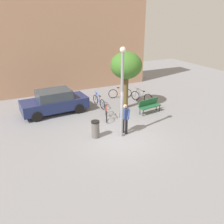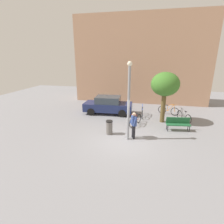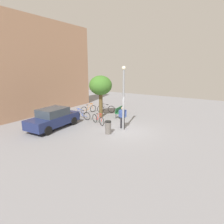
{
  "view_description": "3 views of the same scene",
  "coord_description": "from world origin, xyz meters",
  "px_view_note": "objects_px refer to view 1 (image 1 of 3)",
  "views": [
    {
      "loc": [
        -5.22,
        -9.74,
        6.02
      ],
      "look_at": [
        -0.44,
        0.17,
        1.47
      ],
      "focal_mm": 37.92,
      "sensor_mm": 36.0,
      "label": 1
    },
    {
      "loc": [
        1.3,
        -9.71,
        4.88
      ],
      "look_at": [
        -0.99,
        0.5,
        1.56
      ],
      "focal_mm": 28.15,
      "sensor_mm": 36.0,
      "label": 2
    },
    {
      "loc": [
        -11.66,
        -6.28,
        4.61
      ],
      "look_at": [
        -1.02,
        0.39,
        1.57
      ],
      "focal_mm": 30.17,
      "sensor_mm": 36.0,
      "label": 3
    }
  ],
  "objects_px": {
    "person_by_lamppost": "(125,117)",
    "park_bench": "(149,105)",
    "bicycle_silver": "(142,97)",
    "trash_bin": "(95,129)",
    "bicycle_blue": "(99,101)",
    "parked_car_navy": "(54,102)",
    "bicycle_red": "(106,113)",
    "bicycle_orange": "(120,93)",
    "lamppost": "(122,89)",
    "plaza_tree": "(126,66)"
  },
  "relations": [
    {
      "from": "person_by_lamppost",
      "to": "park_bench",
      "type": "bearing_deg",
      "value": 33.36
    },
    {
      "from": "bicycle_silver",
      "to": "trash_bin",
      "type": "relative_size",
      "value": 1.75
    },
    {
      "from": "bicycle_blue",
      "to": "parked_car_navy",
      "type": "xyz_separation_m",
      "value": [
        -3.02,
        0.2,
        0.39
      ]
    },
    {
      "from": "bicycle_red",
      "to": "bicycle_orange",
      "type": "height_order",
      "value": "same"
    },
    {
      "from": "park_bench",
      "to": "bicycle_orange",
      "type": "distance_m",
      "value": 3.48
    },
    {
      "from": "person_by_lamppost",
      "to": "parked_car_navy",
      "type": "height_order",
      "value": "person_by_lamppost"
    },
    {
      "from": "lamppost",
      "to": "bicycle_blue",
      "type": "height_order",
      "value": "lamppost"
    },
    {
      "from": "park_bench",
      "to": "plaza_tree",
      "type": "height_order",
      "value": "plaza_tree"
    },
    {
      "from": "lamppost",
      "to": "bicycle_silver",
      "type": "distance_m",
      "value": 6.09
    },
    {
      "from": "park_bench",
      "to": "bicycle_silver",
      "type": "height_order",
      "value": "bicycle_silver"
    },
    {
      "from": "lamppost",
      "to": "parked_car_navy",
      "type": "bearing_deg",
      "value": 116.97
    },
    {
      "from": "bicycle_silver",
      "to": "bicycle_orange",
      "type": "xyz_separation_m",
      "value": [
        -1.04,
        1.42,
        0.0
      ]
    },
    {
      "from": "person_by_lamppost",
      "to": "trash_bin",
      "type": "xyz_separation_m",
      "value": [
        -1.6,
        0.26,
        -0.5
      ]
    },
    {
      "from": "plaza_tree",
      "to": "person_by_lamppost",
      "type": "bearing_deg",
      "value": -119.33
    },
    {
      "from": "person_by_lamppost",
      "to": "parked_car_navy",
      "type": "relative_size",
      "value": 0.39
    },
    {
      "from": "bicycle_red",
      "to": "trash_bin",
      "type": "distance_m",
      "value": 2.49
    },
    {
      "from": "bicycle_red",
      "to": "parked_car_navy",
      "type": "distance_m",
      "value": 3.52
    },
    {
      "from": "person_by_lamppost",
      "to": "bicycle_orange",
      "type": "bearing_deg",
      "value": 64.83
    },
    {
      "from": "park_bench",
      "to": "bicycle_orange",
      "type": "bearing_deg",
      "value": 95.78
    },
    {
      "from": "parked_car_navy",
      "to": "bicycle_red",
      "type": "bearing_deg",
      "value": -40.78
    },
    {
      "from": "plaza_tree",
      "to": "bicycle_blue",
      "type": "height_order",
      "value": "plaza_tree"
    },
    {
      "from": "plaza_tree",
      "to": "bicycle_blue",
      "type": "distance_m",
      "value": 3.12
    },
    {
      "from": "bicycle_orange",
      "to": "parked_car_navy",
      "type": "xyz_separation_m",
      "value": [
        -5.24,
        -0.82,
        0.39
      ]
    },
    {
      "from": "bicycle_silver",
      "to": "plaza_tree",
      "type": "bearing_deg",
      "value": -161.35
    },
    {
      "from": "plaza_tree",
      "to": "bicycle_blue",
      "type": "relative_size",
      "value": 2.12
    },
    {
      "from": "lamppost",
      "to": "bicycle_silver",
      "type": "xyz_separation_m",
      "value": [
        3.87,
        4.14,
        -2.23
      ]
    },
    {
      "from": "lamppost",
      "to": "parked_car_navy",
      "type": "relative_size",
      "value": 1.08
    },
    {
      "from": "lamppost",
      "to": "trash_bin",
      "type": "xyz_separation_m",
      "value": [
        -1.28,
        0.48,
        -2.15
      ]
    },
    {
      "from": "bicycle_orange",
      "to": "bicycle_blue",
      "type": "bearing_deg",
      "value": -155.27
    },
    {
      "from": "person_by_lamppost",
      "to": "trash_bin",
      "type": "height_order",
      "value": "person_by_lamppost"
    },
    {
      "from": "park_bench",
      "to": "bicycle_silver",
      "type": "bearing_deg",
      "value": 71.15
    },
    {
      "from": "plaza_tree",
      "to": "bicycle_silver",
      "type": "distance_m",
      "value": 3.06
    },
    {
      "from": "plaza_tree",
      "to": "bicycle_orange",
      "type": "bearing_deg",
      "value": 72.51
    },
    {
      "from": "lamppost",
      "to": "plaza_tree",
      "type": "distance_m",
      "value": 4.21
    },
    {
      "from": "lamppost",
      "to": "park_bench",
      "type": "distance_m",
      "value": 4.34
    },
    {
      "from": "plaza_tree",
      "to": "trash_bin",
      "type": "bearing_deg",
      "value": -138.39
    },
    {
      "from": "parked_car_navy",
      "to": "trash_bin",
      "type": "relative_size",
      "value": 4.6
    },
    {
      "from": "person_by_lamppost",
      "to": "bicycle_orange",
      "type": "distance_m",
      "value": 5.92
    },
    {
      "from": "bicycle_red",
      "to": "bicycle_blue",
      "type": "xyz_separation_m",
      "value": [
        0.38,
        2.08,
        0.0
      ]
    },
    {
      "from": "bicycle_red",
      "to": "bicycle_silver",
      "type": "xyz_separation_m",
      "value": [
        3.64,
        1.68,
        0.0
      ]
    },
    {
      "from": "lamppost",
      "to": "bicycle_orange",
      "type": "height_order",
      "value": "lamppost"
    },
    {
      "from": "park_bench",
      "to": "lamppost",
      "type": "bearing_deg",
      "value": -146.43
    },
    {
      "from": "lamppost",
      "to": "park_bench",
      "type": "bearing_deg",
      "value": 33.57
    },
    {
      "from": "parked_car_navy",
      "to": "person_by_lamppost",
      "type": "bearing_deg",
      "value": -58.77
    },
    {
      "from": "bicycle_silver",
      "to": "trash_bin",
      "type": "bearing_deg",
      "value": -144.63
    },
    {
      "from": "bicycle_red",
      "to": "bicycle_orange",
      "type": "bearing_deg",
      "value": 50.09
    },
    {
      "from": "park_bench",
      "to": "person_by_lamppost",
      "type": "bearing_deg",
      "value": -146.64
    },
    {
      "from": "lamppost",
      "to": "bicycle_blue",
      "type": "relative_size",
      "value": 2.57
    },
    {
      "from": "bicycle_red",
      "to": "trash_bin",
      "type": "height_order",
      "value": "bicycle_red"
    },
    {
      "from": "plaza_tree",
      "to": "trash_bin",
      "type": "xyz_separation_m",
      "value": [
        -3.48,
        -3.09,
        -2.42
      ]
    }
  ]
}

